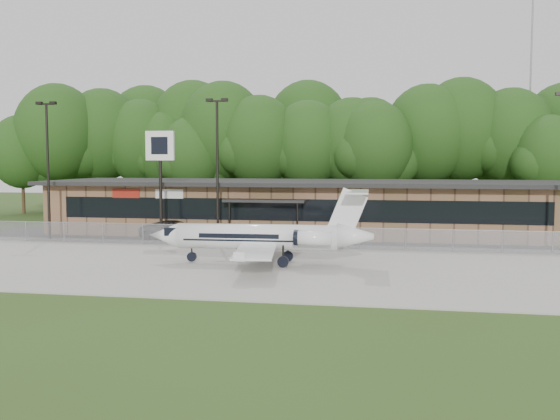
% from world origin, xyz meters
% --- Properties ---
extents(ground, '(160.00, 160.00, 0.00)m').
position_xyz_m(ground, '(0.00, 0.00, 0.00)').
color(ground, '#354619').
rests_on(ground, ground).
extents(apron, '(64.00, 18.00, 0.08)m').
position_xyz_m(apron, '(0.00, 8.00, 0.04)').
color(apron, '#9E9B93').
rests_on(apron, ground).
extents(parking_lot, '(50.00, 9.00, 0.06)m').
position_xyz_m(parking_lot, '(0.00, 19.50, 0.03)').
color(parking_lot, '#383835').
rests_on(parking_lot, ground).
extents(terminal, '(41.00, 11.65, 4.30)m').
position_xyz_m(terminal, '(-0.00, 23.94, 2.18)').
color(terminal, '#8A6045').
rests_on(terminal, ground).
extents(fence, '(46.00, 0.04, 1.52)m').
position_xyz_m(fence, '(0.00, 15.00, 0.78)').
color(fence, gray).
rests_on(fence, ground).
extents(treeline, '(72.00, 12.00, 15.00)m').
position_xyz_m(treeline, '(0.00, 42.00, 7.50)').
color(treeline, '#1D3C13').
rests_on(treeline, ground).
extents(radio_mast, '(0.20, 0.20, 25.00)m').
position_xyz_m(radio_mast, '(22.00, 48.00, 12.50)').
color(radio_mast, gray).
rests_on(radio_mast, ground).
extents(light_pole_left, '(1.55, 0.30, 10.23)m').
position_xyz_m(light_pole_left, '(-18.00, 16.50, 5.98)').
color(light_pole_left, black).
rests_on(light_pole_left, ground).
extents(light_pole_mid, '(1.55, 0.30, 10.23)m').
position_xyz_m(light_pole_mid, '(-5.00, 16.50, 5.98)').
color(light_pole_mid, black).
rests_on(light_pole_mid, ground).
extents(business_jet, '(12.90, 11.47, 4.35)m').
position_xyz_m(business_jet, '(0.14, 8.19, 1.56)').
color(business_jet, white).
rests_on(business_jet, ground).
extents(suv, '(5.36, 2.76, 1.45)m').
position_xyz_m(suv, '(-8.78, 18.17, 0.72)').
color(suv, '#323235').
rests_on(suv, ground).
extents(pole_sign, '(2.11, 0.28, 8.03)m').
position_xyz_m(pole_sign, '(-9.35, 16.80, 6.14)').
color(pole_sign, black).
rests_on(pole_sign, ground).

